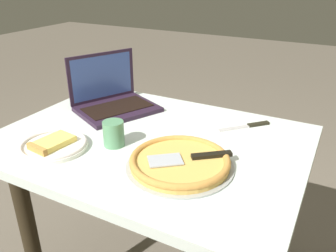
% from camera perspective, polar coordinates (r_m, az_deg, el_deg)
% --- Properties ---
extents(dining_table, '(1.10, 0.81, 0.75)m').
position_cam_1_polar(dining_table, '(1.31, -2.97, -6.25)').
color(dining_table, silver).
rests_on(dining_table, ground_plane).
extents(laptop, '(0.37, 0.39, 0.23)m').
position_cam_1_polar(laptop, '(1.52, -9.16, 4.48)').
color(laptop, '#28192A').
rests_on(laptop, dining_table).
extents(pizza_plate, '(0.23, 0.23, 0.04)m').
position_cam_1_polar(pizza_plate, '(1.24, -18.48, -3.00)').
color(pizza_plate, white).
rests_on(pizza_plate, dining_table).
extents(pizza_tray, '(0.34, 0.34, 0.04)m').
position_cam_1_polar(pizza_tray, '(1.07, 2.00, -5.94)').
color(pizza_tray, '#9EA4A2').
rests_on(pizza_tray, dining_table).
extents(table_knife, '(0.16, 0.17, 0.01)m').
position_cam_1_polar(table_knife, '(1.38, 13.32, 0.05)').
color(table_knife, '#BCB8B6').
rests_on(table_knife, dining_table).
extents(drink_cup, '(0.07, 0.07, 0.09)m').
position_cam_1_polar(drink_cup, '(1.20, -9.00, -1.20)').
color(drink_cup, '#558E62').
rests_on(drink_cup, dining_table).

